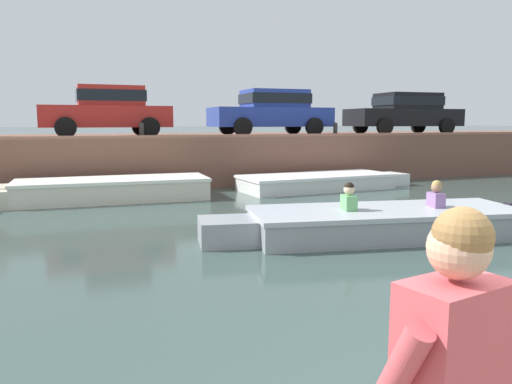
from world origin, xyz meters
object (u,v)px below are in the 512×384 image
car_centre_blue (272,111)px  boat_moored_central_cream (104,190)px  person_seated_left (439,378)px  mooring_bollard_east (335,129)px  car_left_inner_red (108,109)px  car_right_inner_black (405,112)px  boat_moored_east_white (323,182)px  motorboat_passing (374,223)px  mooring_bollard_mid (142,130)px

car_centre_blue → boat_moored_central_cream: bearing=-153.6°
person_seated_left → mooring_bollard_east: bearing=62.0°
car_left_inner_red → car_right_inner_black: 10.91m
boat_moored_central_cream → car_centre_blue: bearing=26.4°
car_right_inner_black → mooring_bollard_east: bearing=-161.1°
car_left_inner_red → car_right_inner_black: size_ratio=0.88×
mooring_bollard_east → person_seated_left: mooring_bollard_east is taller
boat_moored_east_white → person_seated_left: bearing=-116.3°
mooring_bollard_east → motorboat_passing: bearing=-114.4°
boat_moored_central_cream → car_left_inner_red: (0.38, 2.88, 2.11)m
mooring_bollard_mid → mooring_bollard_east: (6.38, 0.00, 0.00)m
boat_moored_central_cream → car_right_inner_black: 11.84m
car_centre_blue → mooring_bollard_east: bearing=-35.3°
boat_moored_east_white → car_centre_blue: (-0.52, 2.82, 2.17)m
car_left_inner_red → car_centre_blue: 5.42m
boat_moored_central_cream → car_left_inner_red: size_ratio=1.50×
car_left_inner_red → person_seated_left: bearing=-89.9°
car_right_inner_black → mooring_bollard_mid: size_ratio=9.76×
mooring_bollard_mid → mooring_bollard_east: size_ratio=1.00×
boat_moored_central_cream → boat_moored_east_white: 6.32m
car_centre_blue → mooring_bollard_mid: bearing=-164.6°
boat_moored_central_cream → mooring_bollard_east: bearing=12.0°
motorboat_passing → boat_moored_central_cream: bearing=125.5°
boat_moored_central_cream → boat_moored_east_white: (6.32, 0.05, -0.06)m
boat_moored_central_cream → mooring_bollard_mid: bearing=53.0°
car_left_inner_red → car_centre_blue: (5.42, -0.00, 0.00)m
car_centre_blue → mooring_bollard_east: (1.79, -1.27, -0.61)m
boat_moored_east_white → car_left_inner_red: bearing=154.6°
mooring_bollard_mid → car_centre_blue: bearing=15.4°
car_centre_blue → person_seated_left: bearing=-110.1°
car_centre_blue → mooring_bollard_mid: car_centre_blue is taller
mooring_bollard_east → mooring_bollard_mid: bearing=180.0°
car_centre_blue → mooring_bollard_east: car_centre_blue is taller
boat_moored_east_white → mooring_bollard_mid: size_ratio=12.49×
motorboat_passing → mooring_bollard_mid: size_ratio=13.07×
motorboat_passing → car_centre_blue: (1.60, 8.75, 2.14)m
car_centre_blue → car_right_inner_black: same height
car_left_inner_red → mooring_bollard_east: bearing=-10.0°
mooring_bollard_east → person_seated_left: size_ratio=0.46×
mooring_bollard_mid → person_seated_left: size_ratio=0.46×
boat_moored_east_white → mooring_bollard_east: bearing=50.7°
mooring_bollard_east → car_centre_blue: bearing=144.7°
mooring_bollard_east → car_right_inner_black: bearing=18.9°
mooring_bollard_mid → person_seated_left: 13.59m
car_left_inner_red → mooring_bollard_east: size_ratio=8.63×
boat_moored_central_cream → car_centre_blue: size_ratio=1.40×
car_centre_blue → person_seated_left: 15.82m
person_seated_left → car_centre_blue: bearing=69.9°
motorboat_passing → mooring_bollard_east: mooring_bollard_east is taller
car_centre_blue → person_seated_left: car_centre_blue is taller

